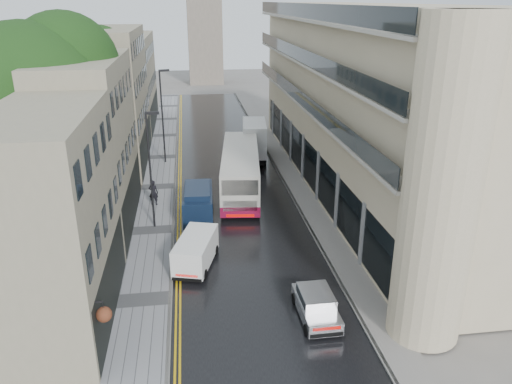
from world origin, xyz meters
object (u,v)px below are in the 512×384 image
object	(u,v)px
tree_near	(35,130)
navy_van	(184,212)
white_lorry	(244,144)
pedestrian	(153,192)
silver_hatchback	(308,322)
cream_bus	(223,186)
white_van	(175,262)
lamp_post_near	(150,172)
lamp_post_far	(162,118)
tree_far	(82,101)

from	to	relation	value
tree_near	navy_van	xyz separation A→B (m)	(8.74, -0.80, -5.67)
white_lorry	pedestrian	world-z (taller)	white_lorry
white_lorry	silver_hatchback	xyz separation A→B (m)	(-0.08, -25.83, -1.16)
cream_bus	white_van	bearing A→B (deg)	-102.86
tree_near	lamp_post_near	bearing A→B (deg)	-2.13
tree_near	cream_bus	bearing A→B (deg)	12.96
white_lorry	tree_near	bearing A→B (deg)	-131.95
tree_near	lamp_post_near	world-z (taller)	tree_near
white_lorry	pedestrian	bearing A→B (deg)	-124.20
pedestrian	lamp_post_far	size ratio (longest dim) A/B	0.23
navy_van	pedestrian	bearing A→B (deg)	119.34
navy_van	tree_near	bearing A→B (deg)	177.35
white_lorry	navy_van	distance (m)	14.81
tree_near	navy_van	distance (m)	10.45
navy_van	lamp_post_far	distance (m)	15.33
tree_near	white_van	xyz separation A→B (m)	(8.20, -6.96, -5.99)
white_van	lamp_post_far	xyz separation A→B (m)	(-1.20, 21.07, 3.41)
pedestrian	lamp_post_near	distance (m)	4.88
navy_van	cream_bus	bearing A→B (deg)	53.25
cream_bus	lamp_post_near	distance (m)	6.13
white_van	lamp_post_far	bearing A→B (deg)	109.29
silver_hatchback	white_van	size ratio (longest dim) A/B	0.90
tree_far	lamp_post_far	world-z (taller)	tree_far
lamp_post_near	white_lorry	bearing A→B (deg)	65.00
silver_hatchback	white_van	bearing A→B (deg)	134.68
tree_far	pedestrian	distance (m)	12.34
cream_bus	white_van	world-z (taller)	cream_bus
tree_near	pedestrian	bearing A→B (deg)	29.32
lamp_post_near	silver_hatchback	bearing A→B (deg)	-54.23
cream_bus	pedestrian	bearing A→B (deg)	175.56
tree_far	lamp_post_far	size ratio (longest dim) A/B	1.47
tree_near	white_lorry	distance (m)	19.94
white_lorry	white_van	xyz separation A→B (m)	(-6.13, -19.86, -0.93)
tree_near	navy_van	size ratio (longest dim) A/B	2.82
white_van	tree_near	bearing A→B (deg)	155.72
navy_van	pedestrian	world-z (taller)	navy_van
lamp_post_far	silver_hatchback	bearing A→B (deg)	-93.02
tree_far	navy_van	xyz separation A→B (m)	(8.44, -13.80, -4.95)
silver_hatchback	navy_van	size ratio (longest dim) A/B	0.75
silver_hatchback	navy_van	distance (m)	13.33
white_lorry	lamp_post_far	bearing A→B (deg)	176.68
cream_bus	silver_hatchback	distance (m)	15.85
tree_far	pedestrian	xyz separation A→B (m)	(6.20, -9.35, -5.15)
white_lorry	lamp_post_near	size ratio (longest dim) A/B	0.91
tree_far	silver_hatchback	xyz separation A→B (m)	(13.95, -25.92, -5.51)
cream_bus	white_van	distance (m)	10.23
white_van	navy_van	bearing A→B (deg)	101.02
tree_near	navy_van	world-z (taller)	tree_near
lamp_post_far	cream_bus	bearing A→B (deg)	-86.22
silver_hatchback	lamp_post_near	bearing A→B (deg)	119.98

